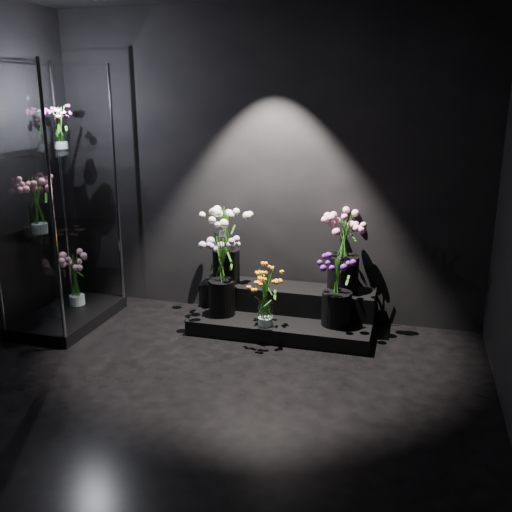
% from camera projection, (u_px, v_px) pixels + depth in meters
% --- Properties ---
extents(floor, '(4.00, 4.00, 0.00)m').
position_uv_depth(floor, '(186.00, 420.00, 3.70)').
color(floor, black).
rests_on(floor, ground).
extents(wall_back, '(4.00, 0.00, 4.00)m').
position_uv_depth(wall_back, '(264.00, 167.00, 5.17)').
color(wall_back, black).
rests_on(wall_back, floor).
extents(display_riser, '(1.58, 0.70, 0.35)m').
position_uv_depth(display_riser, '(284.00, 311.00, 5.15)').
color(display_riser, black).
rests_on(display_riser, floor).
extents(display_case, '(0.63, 1.05, 2.30)m').
position_uv_depth(display_case, '(58.00, 200.00, 4.97)').
color(display_case, black).
rests_on(display_case, floor).
extents(bouquet_orange_bells, '(0.31, 0.31, 0.53)m').
position_uv_depth(bouquet_orange_bells, '(265.00, 296.00, 4.80)').
color(bouquet_orange_bells, white).
rests_on(bouquet_orange_bells, display_riser).
extents(bouquet_lilac, '(0.45, 0.45, 0.73)m').
position_uv_depth(bouquet_lilac, '(221.00, 270.00, 5.01)').
color(bouquet_lilac, black).
rests_on(bouquet_lilac, display_riser).
extents(bouquet_purple, '(0.42, 0.42, 0.65)m').
position_uv_depth(bouquet_purple, '(337.00, 286.00, 4.80)').
color(bouquet_purple, black).
rests_on(bouquet_purple, display_riser).
extents(bouquet_cream_roses, '(0.46, 0.46, 0.71)m').
position_uv_depth(bouquet_cream_roses, '(226.00, 240.00, 5.19)').
color(bouquet_cream_roses, black).
rests_on(bouquet_cream_roses, display_riser).
extents(bouquet_pink_roses, '(0.49, 0.49, 0.70)m').
position_uv_depth(bouquet_pink_roses, '(344.00, 248.00, 4.97)').
color(bouquet_pink_roses, black).
rests_on(bouquet_pink_roses, display_riser).
extents(bouquet_case_pink, '(0.32, 0.32, 0.48)m').
position_uv_depth(bouquet_case_pink, '(37.00, 204.00, 4.78)').
color(bouquet_case_pink, white).
rests_on(bouquet_case_pink, display_case).
extents(bouquet_case_magenta, '(0.24, 0.24, 0.36)m').
position_uv_depth(bouquet_case_magenta, '(60.00, 128.00, 4.94)').
color(bouquet_case_magenta, white).
rests_on(bouquet_case_magenta, display_case).
extents(bouquet_case_base_pink, '(0.42, 0.42, 0.49)m').
position_uv_depth(bouquet_case_base_pink, '(75.00, 278.00, 5.36)').
color(bouquet_case_base_pink, white).
rests_on(bouquet_case_base_pink, display_case).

